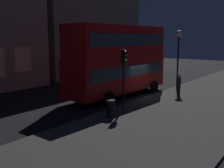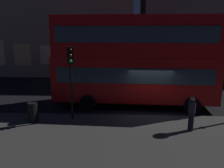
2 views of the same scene
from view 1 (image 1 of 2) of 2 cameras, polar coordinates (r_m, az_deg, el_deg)
name	(u,v)px [view 1 (image 1 of 2)]	position (r m, az deg, el deg)	size (l,w,h in m)	color
ground_plane	(137,96)	(21.58, 5.40, -2.61)	(80.00, 80.00, 0.00)	black
sidewalk_slab	(195,104)	(19.59, 17.26, -4.10)	(44.00, 7.77, 0.12)	#423F3D
building_plain_facade	(79,10)	(37.09, -6.96, 15.29)	(16.37, 8.73, 16.49)	gray
double_decker_bus	(119,58)	(21.08, 1.40, 5.53)	(10.04, 3.22, 5.54)	#B20F0F
traffic_light_near_kerb	(124,67)	(16.79, 2.52, 3.73)	(0.38, 0.40, 3.78)	black
street_lamp	(179,43)	(24.59, 13.98, 8.42)	(0.58, 0.58, 5.17)	black
pedestrian	(179,85)	(21.55, 14.03, -0.23)	(0.32, 0.32, 1.66)	black
litter_bin	(111,109)	(15.37, -0.24, -5.25)	(0.50, 0.50, 1.00)	black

